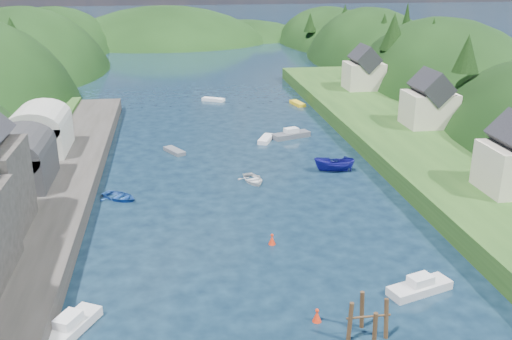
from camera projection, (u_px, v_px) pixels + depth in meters
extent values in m
plane|color=black|center=(234.00, 145.00, 84.14)|extent=(600.00, 600.00, 0.00)
ellipsoid|color=black|center=(27.00, 105.00, 143.95)|extent=(44.00, 75.56, 48.19)
ellipsoid|color=black|center=(56.00, 70.00, 182.43)|extent=(44.00, 75.56, 39.00)
ellipsoid|color=black|center=(439.00, 138.00, 116.51)|extent=(36.00, 75.56, 48.00)
ellipsoid|color=black|center=(369.00, 91.00, 156.26)|extent=(36.00, 75.56, 44.49)
ellipsoid|color=black|center=(329.00, 61.00, 194.78)|extent=(36.00, 75.56, 36.00)
ellipsoid|color=black|center=(167.00, 71.00, 197.68)|extent=(80.00, 60.00, 44.00)
ellipsoid|color=black|center=(243.00, 70.00, 211.56)|extent=(70.00, 56.00, 36.00)
cone|color=black|center=(12.00, 32.00, 116.99)|extent=(4.77, 4.77, 5.95)
cone|color=black|center=(43.00, 44.00, 126.22)|extent=(4.07, 4.07, 5.04)
cone|color=black|center=(29.00, 27.00, 138.52)|extent=(4.56, 4.56, 9.69)
cone|color=black|center=(43.00, 34.00, 146.71)|extent=(4.75, 4.75, 5.75)
cone|color=black|center=(55.00, 27.00, 154.87)|extent=(4.27, 4.27, 7.03)
cone|color=black|center=(467.00, 53.00, 86.63)|extent=(4.07, 4.07, 5.80)
cone|color=black|center=(461.00, 71.00, 94.92)|extent=(3.40, 3.40, 6.36)
cone|color=black|center=(432.00, 41.00, 107.87)|extent=(4.94, 4.94, 8.71)
cone|color=black|center=(394.00, 31.00, 112.32)|extent=(5.25, 5.25, 7.14)
cone|color=black|center=(406.00, 24.00, 122.54)|extent=(3.36, 3.36, 9.09)
cone|color=black|center=(384.00, 28.00, 135.52)|extent=(4.57, 4.57, 7.03)
cone|color=black|center=(356.00, 27.00, 153.47)|extent=(3.59, 3.59, 6.50)
cone|color=black|center=(345.00, 15.00, 158.19)|extent=(4.14, 4.14, 6.07)
cone|color=black|center=(310.00, 22.00, 171.65)|extent=(3.83, 3.83, 5.69)
cube|color=#2D2B28|center=(12.00, 243.00, 52.57)|extent=(12.00, 110.00, 2.00)
cube|color=#2D2D30|center=(18.00, 167.00, 63.35)|extent=(7.00, 9.00, 4.00)
cylinder|color=#2D2D30|center=(16.00, 150.00, 62.67)|extent=(7.00, 9.00, 7.00)
cube|color=#B2B2A8|center=(40.00, 136.00, 74.50)|extent=(7.00, 9.00, 4.00)
cylinder|color=#B2B2A8|center=(38.00, 121.00, 73.82)|extent=(7.00, 9.00, 7.00)
cube|color=#234719|center=(424.00, 150.00, 77.91)|extent=(16.00, 120.00, 2.40)
cube|color=beige|center=(429.00, 109.00, 84.64)|extent=(7.00, 6.00, 5.00)
cube|color=black|center=(431.00, 87.00, 83.50)|extent=(5.15, 6.24, 5.15)
cube|color=beige|center=(364.00, 76.00, 109.59)|extent=(7.00, 6.00, 5.00)
cube|color=black|center=(365.00, 58.00, 108.45)|extent=(5.15, 6.24, 5.15)
cylinder|color=#382314|center=(386.00, 322.00, 40.51)|extent=(0.32, 0.32, 3.74)
cylinder|color=#382314|center=(362.00, 313.00, 41.57)|extent=(0.32, 0.32, 3.74)
cylinder|color=#382314|center=(350.00, 326.00, 40.14)|extent=(0.32, 0.32, 3.74)
cylinder|color=#382314|center=(374.00, 335.00, 39.08)|extent=(0.32, 0.32, 3.74)
cylinder|color=#382314|center=(369.00, 317.00, 40.12)|extent=(3.23, 0.16, 0.16)
cone|color=red|center=(317.00, 316.00, 42.62)|extent=(0.70, 0.70, 0.90)
sphere|color=red|center=(317.00, 310.00, 42.45)|extent=(0.30, 0.30, 0.30)
cone|color=red|center=(272.00, 240.00, 54.35)|extent=(0.70, 0.70, 0.90)
sphere|color=red|center=(272.00, 235.00, 54.18)|extent=(0.30, 0.30, 0.30)
cube|color=silver|center=(420.00, 288.00, 46.49)|extent=(5.81, 3.40, 0.77)
cube|color=silver|center=(420.00, 280.00, 46.22)|extent=(2.22, 1.80, 0.70)
imported|color=navy|center=(334.00, 165.00, 73.20)|extent=(5.44, 2.47, 2.04)
cube|color=#51555D|center=(291.00, 135.00, 87.60)|extent=(6.23, 3.83, 0.83)
cube|color=silver|center=(291.00, 130.00, 87.32)|extent=(2.41, 1.98, 0.70)
cube|color=silver|center=(266.00, 139.00, 86.04)|extent=(3.14, 4.69, 0.63)
cube|color=white|center=(213.00, 100.00, 110.96)|extent=(4.53, 3.44, 0.62)
cube|color=yellow|center=(297.00, 103.00, 107.86)|extent=(2.38, 4.59, 0.61)
imported|color=silver|center=(253.00, 180.00, 69.96)|extent=(3.97, 4.85, 0.88)
imported|color=#1A4492|center=(120.00, 197.00, 64.80)|extent=(5.49, 5.29, 0.93)
cube|color=#565A62|center=(174.00, 151.00, 80.65)|extent=(3.16, 4.22, 0.57)
cube|color=silver|center=(69.00, 329.00, 41.29)|extent=(4.33, 5.83, 0.79)
cube|color=silver|center=(68.00, 320.00, 41.03)|extent=(2.09, 2.35, 0.70)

